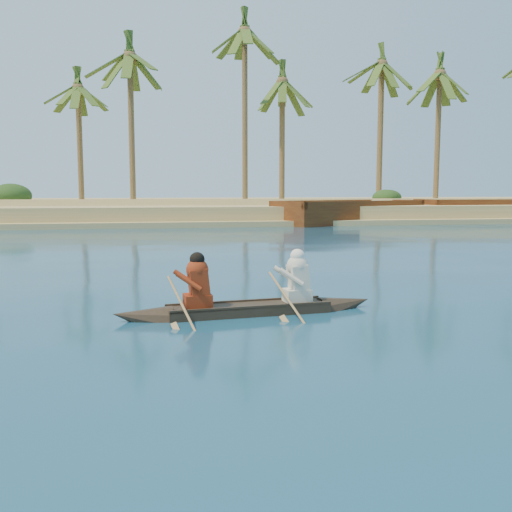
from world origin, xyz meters
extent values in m
plane|color=#0B2B4B|center=(0.00, 0.00, 0.00)|extent=(160.00, 160.00, 0.00)
cube|color=tan|center=(0.00, 26.00, 0.12)|extent=(150.00, 8.00, 0.50)
cube|color=tan|center=(0.00, 48.00, 0.55)|extent=(150.00, 50.00, 1.50)
cube|color=#5F3514|center=(4.72, 25.16, 0.44)|extent=(12.41, 8.36, 1.48)
cube|color=#5F3514|center=(17.40, 27.00, 0.46)|extent=(12.30, 4.55, 1.52)
camera|label=1|loc=(-9.91, -14.84, 2.42)|focal=40.00mm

